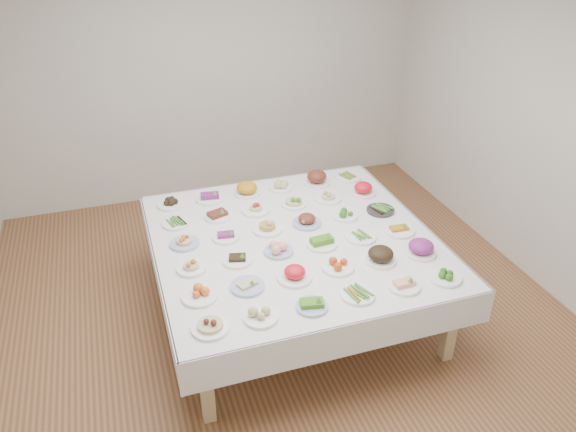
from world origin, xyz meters
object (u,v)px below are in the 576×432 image
object	(u,v)px
dish_18	(184,240)
dish_0	(210,321)
display_table	(294,244)
dish_35	(348,176)

from	to	relation	value
dish_18	dish_0	bearing A→B (deg)	-90.40
dish_0	dish_18	size ratio (longest dim) A/B	1.07
display_table	dish_18	size ratio (longest dim) A/B	9.73
dish_18	dish_35	bearing A→B (deg)	22.11
display_table	dish_18	xyz separation A→B (m)	(-0.88, 0.18, 0.11)
dish_18	display_table	bearing A→B (deg)	-11.71
dish_35	dish_0	bearing A→B (deg)	-134.65
display_table	dish_0	distance (m)	1.27
display_table	dish_35	size ratio (longest dim) A/B	8.91
dish_0	dish_35	bearing A→B (deg)	45.35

